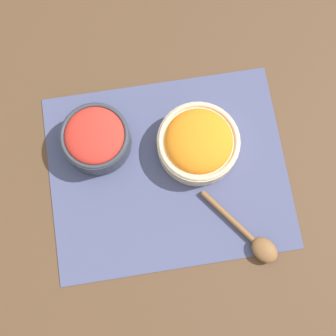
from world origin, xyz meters
TOP-DOWN VIEW (x-y plane):
  - ground_plane at (0.00, 0.00)m, footprint 3.00×3.00m
  - placemat at (0.00, 0.00)m, footprint 0.50×0.41m
  - carrot_bowl at (0.07, 0.04)m, footprint 0.17×0.17m
  - tomato_bowl at (-0.14, 0.08)m, footprint 0.14×0.14m
  - wooden_spoon at (0.15, -0.17)m, footprint 0.14×0.18m

SIDE VIEW (x-z plane):
  - ground_plane at x=0.00m, z-range 0.00..0.00m
  - placemat at x=0.00m, z-range 0.00..0.00m
  - wooden_spoon at x=0.15m, z-range 0.00..0.03m
  - carrot_bowl at x=0.07m, z-range 0.00..0.07m
  - tomato_bowl at x=-0.14m, z-range 0.01..0.08m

